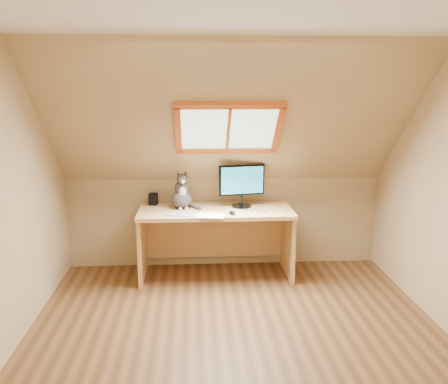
{
  "coord_description": "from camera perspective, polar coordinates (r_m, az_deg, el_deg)",
  "views": [
    {
      "loc": [
        -0.34,
        -3.74,
        2.01
      ],
      "look_at": [
        -0.04,
        1.0,
        1.01
      ],
      "focal_mm": 40.0,
      "sensor_mm": 36.0,
      "label": 1
    }
  ],
  "objects": [
    {
      "name": "mouse",
      "position": [
        5.06,
        0.93,
        -2.41
      ],
      "size": [
        0.09,
        0.12,
        0.03
      ],
      "primitive_type": "ellipsoid",
      "rotation": [
        0.0,
        0.0,
        0.31
      ],
      "color": "black",
      "rests_on": "desk"
    },
    {
      "name": "desk_speaker",
      "position": [
        5.52,
        -8.09,
        -0.8
      ],
      "size": [
        0.1,
        0.1,
        0.13
      ],
      "primitive_type": "cube",
      "rotation": [
        0.0,
        0.0,
        -0.19
      ],
      "color": "black",
      "rests_on": "desk"
    },
    {
      "name": "room_shell",
      "position": [
        3.71,
        1.74,
        2.9
      ],
      "size": [
        3.52,
        3.52,
        2.41
      ],
      "color": "tan",
      "rests_on": "ground"
    },
    {
      "name": "graphics_tablet",
      "position": [
        5.08,
        -4.72,
        -2.5
      ],
      "size": [
        0.33,
        0.28,
        0.01
      ],
      "primitive_type": "cube",
      "rotation": [
        0.0,
        0.0,
        -0.28
      ],
      "color": "#B2B2B7",
      "rests_on": "desk"
    },
    {
      "name": "monitor",
      "position": [
        5.33,
        2.04,
        1.04
      ],
      "size": [
        0.5,
        0.21,
        0.46
      ],
      "color": "black",
      "rests_on": "desk"
    },
    {
      "name": "desk",
      "position": [
        5.41,
        -0.99,
        -4.13
      ],
      "size": [
        1.63,
        0.71,
        0.74
      ],
      "color": "tan",
      "rests_on": "ground"
    },
    {
      "name": "ground",
      "position": [
        4.26,
        1.49,
        -16.24
      ],
      "size": [
        3.5,
        3.5,
        0.0
      ],
      "primitive_type": "plane",
      "color": "brown",
      "rests_on": "ground"
    },
    {
      "name": "cables",
      "position": [
        5.19,
        2.73,
        -2.2
      ],
      "size": [
        0.51,
        0.26,
        0.01
      ],
      "color": "silver",
      "rests_on": "desk"
    },
    {
      "name": "cat",
      "position": [
        5.32,
        -4.86,
        -0.3
      ],
      "size": [
        0.27,
        0.3,
        0.41
      ],
      "color": "#453F3D",
      "rests_on": "desk"
    },
    {
      "name": "papers",
      "position": [
        5.03,
        -2.25,
        -2.69
      ],
      "size": [
        0.33,
        0.27,
        0.0
      ],
      "color": "white",
      "rests_on": "desk"
    }
  ]
}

